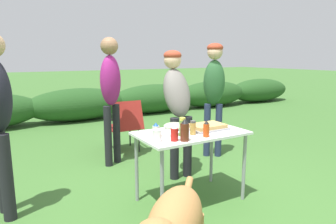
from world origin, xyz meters
The scene contains 17 objects.
ground_plane centered at (0.00, 0.00, 0.00)m, with size 60.00×60.00×0.00m, color #3D6B2D.
shrub_hedge centered at (0.00, 4.65, 0.38)m, with size 14.40×0.90×0.76m.
folding_table centered at (0.00, 0.00, 0.66)m, with size 1.10×0.64×0.74m.
food_tray centered at (0.21, 0.01, 0.77)m, with size 0.40×0.28×0.06m.
plate_stack centered at (-0.25, 0.01, 0.76)m, with size 0.20×0.20×0.03m, color white.
mixing_bowl centered at (-0.09, 0.18, 0.78)m, with size 0.24×0.24×0.07m, color #ADBC99.
paper_cup_stack centered at (-0.46, -0.13, 0.80)m, with size 0.08×0.08×0.11m, color white.
relish_jar centered at (-0.16, -0.08, 0.83)m, with size 0.06×0.06×0.18m.
mayo_bottle centered at (-0.41, -0.01, 0.81)m, with size 0.07×0.07×0.15m.
hot_sauce_bottle centered at (0.02, -0.22, 0.82)m, with size 0.06×0.06×0.16m.
bbq_sauce_bottle centered at (-0.24, -0.24, 0.84)m, with size 0.08×0.08×0.21m.
spice_jar centered at (-0.04, -0.09, 0.81)m, with size 0.06×0.06×0.14m.
ketchup_bottle centered at (-0.32, -0.19, 0.81)m, with size 0.07×0.07×0.15m.
standing_person_in_gray_fleece centered at (0.25, 0.67, 0.99)m, with size 0.36×0.48×1.57m.
standing_person_in_navy_coat centered at (-0.32, 1.45, 1.08)m, with size 0.39×0.36×1.75m.
standing_person_in_red_jacket centered at (1.10, 1.02, 1.08)m, with size 0.38×0.36×1.69m.
camp_chair_green_behind_table centered at (0.03, 1.85, 0.47)m, with size 0.50×0.61×0.83m.
Camera 1 is at (-1.69, -2.43, 1.49)m, focal length 32.00 mm.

